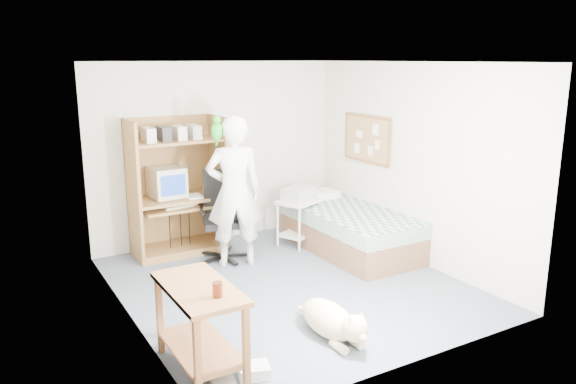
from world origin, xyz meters
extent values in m
plane|color=#4E5B69|center=(0.00, 0.00, 0.00)|extent=(4.00, 4.00, 0.00)
cube|color=beige|center=(0.00, 2.00, 1.25)|extent=(3.60, 0.02, 2.50)
cube|color=beige|center=(1.80, 0.00, 1.25)|extent=(0.02, 4.00, 2.50)
cube|color=beige|center=(-1.80, 0.00, 1.25)|extent=(0.02, 4.00, 2.50)
cube|color=white|center=(0.00, 0.00, 2.50)|extent=(3.60, 4.00, 0.02)
cube|color=olive|center=(-1.28, 1.70, 0.90)|extent=(0.04, 0.60, 1.80)
cube|color=olive|center=(-0.12, 1.70, 0.90)|extent=(0.04, 0.60, 1.80)
cube|color=olive|center=(-0.70, 1.99, 0.90)|extent=(1.20, 0.02, 1.80)
cube|color=olive|center=(-0.70, 1.70, 0.74)|extent=(1.12, 0.60, 0.04)
cube|color=olive|center=(-0.70, 1.62, 0.64)|extent=(1.00, 0.50, 0.03)
cube|color=olive|center=(-0.70, 1.70, 1.50)|extent=(1.12, 0.55, 0.03)
cube|color=olive|center=(-0.70, 1.70, 0.05)|extent=(1.12, 0.60, 0.10)
cube|color=brown|center=(1.30, 0.60, 0.18)|extent=(1.00, 2.00, 0.36)
cube|color=teal|center=(1.30, 0.60, 0.46)|extent=(1.02, 2.02, 0.20)
cube|color=white|center=(1.30, 1.40, 0.60)|extent=(0.55, 0.35, 0.12)
cube|color=brown|center=(-1.55, -1.20, 0.73)|extent=(0.50, 1.00, 0.04)
cube|color=brown|center=(-1.75, -1.65, 0.35)|extent=(0.05, 0.05, 0.70)
cube|color=brown|center=(-1.35, -1.65, 0.35)|extent=(0.05, 0.05, 0.70)
cube|color=brown|center=(-1.75, -0.75, 0.35)|extent=(0.05, 0.05, 0.70)
cube|color=brown|center=(-1.35, -0.75, 0.35)|extent=(0.05, 0.05, 0.70)
cube|color=brown|center=(-1.55, -1.20, 0.20)|extent=(0.46, 0.92, 0.03)
cube|color=olive|center=(1.78, 0.90, 1.45)|extent=(0.03, 0.90, 0.60)
cube|color=brown|center=(1.77, 0.90, 1.76)|extent=(0.04, 0.94, 0.04)
cube|color=brown|center=(1.77, 0.90, 1.14)|extent=(0.04, 0.94, 0.04)
cylinder|color=black|center=(-0.30, 1.16, 0.04)|extent=(0.64, 0.64, 0.06)
cylinder|color=black|center=(-0.30, 1.16, 0.24)|extent=(0.06, 0.06, 0.42)
cube|color=black|center=(-0.30, 1.16, 0.50)|extent=(0.61, 0.61, 0.08)
cube|color=black|center=(-0.23, 1.39, 0.85)|extent=(0.44, 0.20, 0.58)
cube|color=black|center=(-0.55, 1.24, 0.66)|extent=(0.14, 0.32, 0.04)
cube|color=black|center=(-0.05, 1.08, 0.66)|extent=(0.14, 0.32, 0.04)
imported|color=white|center=(-0.25, 0.91, 0.94)|extent=(0.79, 0.64, 1.88)
ellipsoid|color=#138521|center=(-0.45, 0.93, 1.70)|extent=(0.14, 0.14, 0.22)
sphere|color=#138521|center=(-0.46, 0.89, 1.84)|extent=(0.10, 0.10, 0.10)
cone|color=orange|center=(-0.48, 0.84, 1.84)|extent=(0.05, 0.05, 0.04)
cylinder|color=#138521|center=(-0.44, 0.98, 1.57)|extent=(0.08, 0.15, 0.13)
ellipsoid|color=beige|center=(-0.29, -1.22, 0.16)|extent=(0.35, 0.72, 0.32)
sphere|color=beige|center=(-0.29, -1.62, 0.24)|extent=(0.24, 0.24, 0.24)
cone|color=beige|center=(-0.35, -1.64, 0.35)|extent=(0.07, 0.07, 0.09)
cone|color=beige|center=(-0.23, -1.64, 0.35)|extent=(0.07, 0.07, 0.09)
ellipsoid|color=beige|center=(-0.28, -1.72, 0.20)|extent=(0.08, 0.13, 0.08)
cylinder|color=beige|center=(-0.30, -0.85, 0.10)|extent=(0.06, 0.23, 0.11)
cube|color=silver|center=(0.83, 1.16, 0.62)|extent=(0.66, 0.61, 0.04)
cube|color=silver|center=(0.83, 1.16, 0.16)|extent=(0.61, 0.55, 0.03)
cylinder|color=silver|center=(0.59, 0.98, 0.31)|extent=(0.03, 0.03, 0.62)
cylinder|color=silver|center=(1.06, 0.98, 0.31)|extent=(0.03, 0.03, 0.62)
cylinder|color=silver|center=(0.59, 1.34, 0.31)|extent=(0.03, 0.03, 0.62)
cylinder|color=silver|center=(1.06, 1.34, 0.31)|extent=(0.03, 0.03, 0.62)
cube|color=#AAAAA5|center=(0.83, 1.16, 0.73)|extent=(0.51, 0.46, 0.18)
cube|color=beige|center=(-0.83, 1.75, 0.97)|extent=(0.44, 0.46, 0.39)
cube|color=navy|center=(-0.81, 1.53, 0.97)|extent=(0.33, 0.03, 0.27)
cube|color=beige|center=(-0.73, 1.58, 0.67)|extent=(0.47, 0.22, 0.03)
cylinder|color=gold|center=(-0.33, 1.65, 0.82)|extent=(0.08, 0.08, 0.12)
cylinder|color=#43180A|center=(-1.50, -1.47, 0.81)|extent=(0.08, 0.08, 0.12)
cube|color=silver|center=(-1.22, -1.51, 0.05)|extent=(0.30, 0.27, 0.10)
cube|color=#B0AFAB|center=(-1.50, -1.51, 0.04)|extent=(0.22, 0.25, 0.08)
camera|label=1|loc=(-3.05, -5.21, 2.54)|focal=35.00mm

